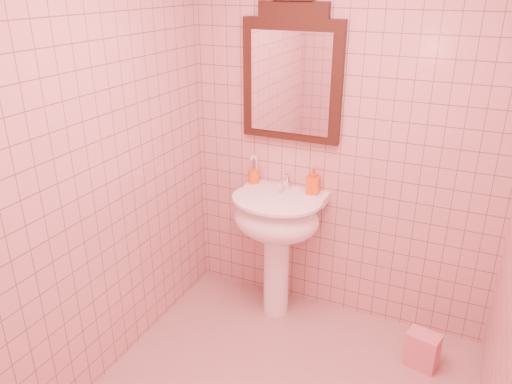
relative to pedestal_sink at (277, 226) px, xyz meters
The scene contains 7 objects.
back_wall 0.71m from the pedestal_sink, 35.02° to the left, with size 2.00×0.02×2.50m, color #CB958E.
pedestal_sink is the anchor object (origin of this frame).
faucet 0.29m from the pedestal_sink, 90.00° to the left, with size 0.04×0.16×0.11m.
mirror 0.96m from the pedestal_sink, 90.00° to the left, with size 0.63×0.06×0.88m.
toothbrush_cup 0.38m from the pedestal_sink, 144.62° to the left, with size 0.07×0.07×0.17m.
soap_dispenser 0.38m from the pedestal_sink, 42.21° to the left, with size 0.08×0.08×0.18m, color #DB5112.
towel 1.14m from the pedestal_sink, ahead, with size 0.18×0.12×0.22m, color #DF8483.
Camera 1 is at (0.74, -1.79, 2.13)m, focal length 35.00 mm.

